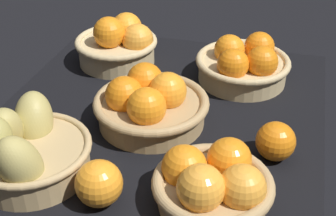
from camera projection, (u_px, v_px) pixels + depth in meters
market_tray at (156, 125)px, 105.60cm from camera, size 84.00×72.00×3.00cm
basket_far_right at (119, 44)px, 125.40cm from camera, size 21.74×21.74×13.33cm
basket_near_right at (244, 64)px, 117.01cm from camera, size 23.40×23.40×11.28cm
basket_far_left_pears at (23, 151)px, 87.17cm from camera, size 25.66×24.23×15.39cm
basket_center at (149, 103)px, 101.51cm from camera, size 25.01×25.01×11.69cm
basket_near_left at (213, 183)px, 80.99cm from camera, size 21.17×21.17×10.70cm
loose_orange_front_gap at (99, 183)px, 81.19cm from camera, size 8.37×8.37×8.37cm
loose_orange_back_gap at (276, 141)px, 91.70cm from camera, size 7.80×7.80×7.80cm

